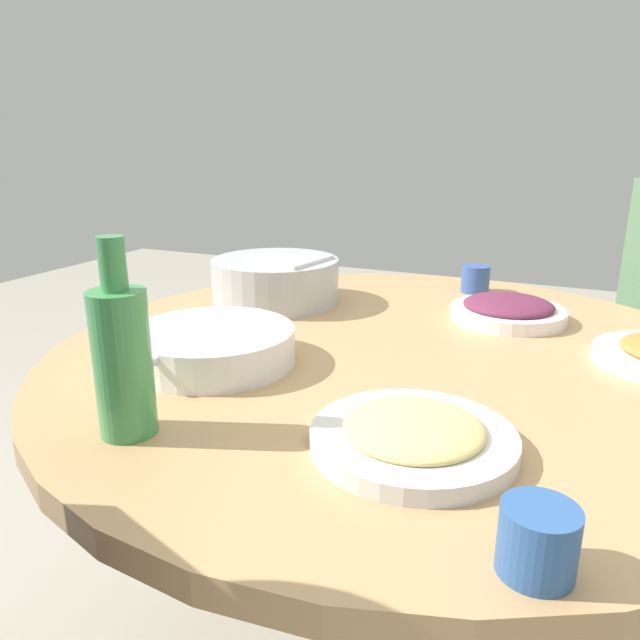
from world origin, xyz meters
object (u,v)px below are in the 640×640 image
Objects in this scene: dish_eggplant at (508,310)px; tea_cup_side at (538,540)px; round_dining_table at (396,416)px; tea_cup_near at (475,279)px; dish_noodles at (413,435)px; green_bottle at (122,358)px; rice_bowl at (276,280)px; soup_bowl at (213,347)px.

tea_cup_side is (-0.73, -0.11, 0.01)m from dish_eggplant.
dish_eggplant is at bearing 8.95° from tea_cup_side.
round_dining_table is 18.37× the size of tea_cup_near.
green_bottle is at bearing 107.62° from dish_noodles.
rice_bowl is 1.14× the size of dish_noodles.
round_dining_table is at bearing -26.94° from green_bottle.
rice_bowl is 0.88m from tea_cup_side.
dish_eggplant reaches higher than round_dining_table.
soup_bowl reaches higher than dish_noodles.
dish_noodles is at bearing 43.11° from tea_cup_side.
dish_noodles is at bearing -138.16° from rice_bowl.
rice_bowl reaches higher than tea_cup_near.
round_dining_table is 0.36m from dish_noodles.
tea_cup_side is at bearing -96.56° from green_bottle.
soup_bowl is (-0.36, -0.08, -0.02)m from rice_bowl.
soup_bowl is 1.20× the size of dish_noodles.
dish_eggplant is at bearing -3.35° from dish_noodles.
tea_cup_near is (0.63, -0.30, 0.00)m from soup_bowl.
rice_bowl is 4.23× the size of tea_cup_side.
rice_bowl is 1.14× the size of green_bottle.
dish_eggplant is at bearing -42.59° from soup_bowl.
tea_cup_side is at bearing -151.20° from round_dining_table.
dish_eggplant reaches higher than dish_noodles.
dish_noodles is at bearing -160.37° from round_dining_table.
tea_cup_near is 1.00× the size of tea_cup_side.
soup_bowl is 1.30× the size of dish_eggplant.
dish_eggplant is (0.43, -0.40, -0.01)m from soup_bowl.
rice_bowl is at bearing 11.31° from green_bottle.
rice_bowl is 0.61m from green_bottle.
tea_cup_side is (-0.16, -0.15, 0.01)m from dish_noodles.
dish_eggplant is at bearing -29.95° from round_dining_table.
green_bottle reaches higher than round_dining_table.
green_bottle is at bearing 163.43° from tea_cup_near.
green_bottle is (-0.10, 0.33, 0.08)m from dish_noodles.
rice_bowl reaches higher than soup_bowl.
green_bottle reaches higher than soup_bowl.
green_bottle reaches higher than rice_bowl.
dish_eggplant is at bearing -153.62° from tea_cup_near.
soup_bowl is 0.59m from tea_cup_side.
tea_cup_side reaches higher than soup_bowl.
soup_bowl is (-0.18, 0.25, 0.15)m from round_dining_table.
tea_cup_side is (-0.93, -0.21, -0.00)m from tea_cup_near.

